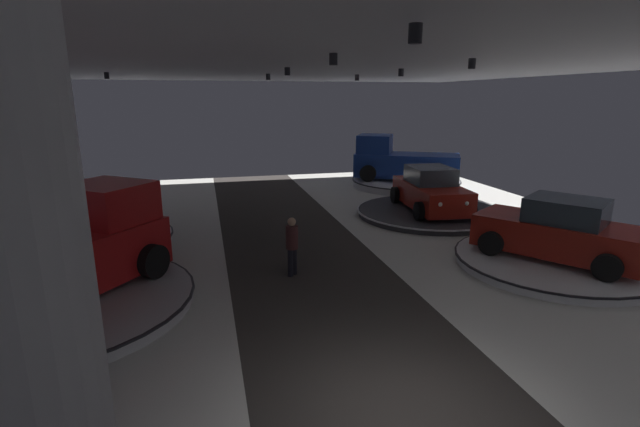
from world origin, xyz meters
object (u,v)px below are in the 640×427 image
(display_platform_mid_right, at_px, (553,261))
(display_platform_mid_left, at_px, (54,304))
(display_car_mid_right, at_px, (559,231))
(display_car_far_left, at_px, (85,214))
(visitor_walking_near, at_px, (292,243))
(display_car_far_right, at_px, (431,191))
(pickup_truck_deep_right, at_px, (400,161))
(display_platform_far_left, at_px, (88,241))
(display_platform_far_right, at_px, (430,212))
(pickup_truck_mid_left, at_px, (61,254))
(display_platform_deep_right, at_px, (406,182))

(display_platform_mid_right, relative_size, display_platform_mid_left, 0.89)
(display_car_mid_right, distance_m, display_platform_mid_left, 12.81)
(display_car_far_left, relative_size, visitor_walking_near, 2.79)
(display_car_mid_right, xyz_separation_m, display_car_far_right, (-0.75, 6.03, -0.02))
(pickup_truck_deep_right, bearing_deg, display_platform_far_left, -153.27)
(display_car_far_left, distance_m, display_platform_mid_right, 14.11)
(display_platform_far_left, bearing_deg, display_platform_mid_left, -86.02)
(display_platform_far_right, bearing_deg, display_platform_far_left, -176.12)
(display_platform_far_left, xyz_separation_m, pickup_truck_mid_left, (0.53, -4.53, 1.06))
(display_platform_far_left, height_order, display_car_far_right, display_car_far_right)
(display_car_mid_right, height_order, visitor_walking_near, display_car_mid_right)
(display_platform_far_right, distance_m, pickup_truck_deep_right, 6.35)
(display_car_far_left, bearing_deg, display_platform_deep_right, 25.65)
(display_car_far_right, bearing_deg, pickup_truck_deep_right, 77.12)
(display_car_mid_right, relative_size, display_car_far_right, 1.03)
(display_platform_mid_right, relative_size, display_platform_far_right, 0.93)
(display_platform_far_left, height_order, display_car_mid_right, display_car_mid_right)
(display_car_far_right, relative_size, visitor_walking_near, 2.74)
(display_platform_far_right, height_order, display_platform_deep_right, display_platform_deep_right)
(display_car_far_left, xyz_separation_m, visitor_walking_near, (5.85, -4.05, -0.15))
(display_platform_far_left, bearing_deg, display_car_far_right, 4.02)
(visitor_walking_near, bearing_deg, display_platform_mid_left, -172.10)
(display_platform_deep_right, xyz_separation_m, pickup_truck_deep_right, (-0.28, 0.15, 1.10))
(display_platform_mid_right, bearing_deg, display_car_far_right, 96.93)
(display_platform_far_left, relative_size, display_car_far_left, 1.17)
(display_platform_far_right, bearing_deg, display_car_far_right, 84.53)
(display_platform_far_right, distance_m, display_car_far_right, 0.87)
(display_platform_mid_right, xyz_separation_m, visitor_walking_near, (-7.24, 1.12, 0.76))
(display_car_mid_right, height_order, display_platform_deep_right, display_car_mid_right)
(display_platform_mid_right, distance_m, display_car_far_right, 6.11)
(display_car_far_left, distance_m, display_car_far_right, 12.39)
(display_car_far_left, relative_size, display_car_far_right, 1.02)
(display_platform_deep_right, relative_size, visitor_walking_near, 3.57)
(pickup_truck_mid_left, bearing_deg, display_platform_mid_left, -127.67)
(display_platform_far_left, height_order, display_platform_mid_left, display_platform_far_left)
(display_platform_deep_right, height_order, display_platform_mid_left, display_platform_deep_right)
(pickup_truck_deep_right, bearing_deg, display_platform_mid_left, -138.90)
(display_platform_mid_left, distance_m, visitor_walking_near, 5.62)
(display_platform_mid_left, bearing_deg, visitor_walking_near, 7.90)
(display_platform_mid_right, bearing_deg, display_platform_far_right, 97.00)
(display_car_mid_right, height_order, display_platform_mid_left, display_car_mid_right)
(display_car_far_left, height_order, display_platform_mid_left, display_car_far_left)
(display_platform_mid_right, bearing_deg, pickup_truck_mid_left, 177.23)
(display_platform_far_left, relative_size, display_car_mid_right, 1.16)
(display_platform_mid_right, distance_m, display_platform_deep_right, 11.94)
(display_platform_far_right, height_order, visitor_walking_near, visitor_walking_near)
(display_car_far_right, distance_m, display_platform_mid_left, 13.31)
(display_platform_far_right, relative_size, pickup_truck_deep_right, 1.02)
(display_platform_far_right, height_order, pickup_truck_mid_left, pickup_truck_mid_left)
(display_platform_far_right, relative_size, visitor_walking_near, 3.64)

